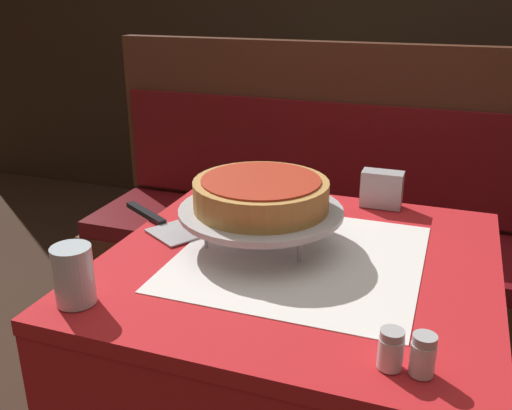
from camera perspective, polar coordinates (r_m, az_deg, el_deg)
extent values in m
cube|color=red|center=(1.17, 4.38, -5.89)|extent=(0.77, 0.77, 0.03)
cube|color=white|center=(1.17, 4.40, -5.19)|extent=(0.48, 0.48, 0.00)
cube|color=red|center=(1.22, 4.25, -10.03)|extent=(0.77, 0.77, 0.17)
cube|color=#4C331E|center=(1.75, -4.10, -10.17)|extent=(0.05, 0.05, 0.72)
cube|color=#4C331E|center=(1.64, 19.81, -13.93)|extent=(0.05, 0.05, 0.72)
cube|color=#1E6B33|center=(2.73, 7.51, 9.55)|extent=(0.61, 0.61, 0.03)
cube|color=white|center=(2.73, 7.53, 9.88)|extent=(0.38, 0.38, 0.00)
cube|color=#1E6B33|center=(2.75, 7.43, 7.88)|extent=(0.61, 0.61, 0.13)
cube|color=#4C331E|center=(2.65, 0.12, 1.03)|extent=(0.05, 0.05, 0.71)
cube|color=#4C331E|center=(2.54, 11.74, -0.42)|extent=(0.05, 0.05, 0.71)
cube|color=#4C331E|center=(3.15, 3.45, 4.22)|extent=(0.05, 0.05, 0.71)
cube|color=#4C331E|center=(3.05, 13.30, 3.11)|extent=(0.05, 0.05, 0.71)
cube|color=#4C2819|center=(2.09, 6.06, -9.29)|extent=(1.67, 0.47, 0.43)
cube|color=#600F14|center=(1.98, 6.32, -3.17)|extent=(1.64, 0.46, 0.06)
cube|color=#4C2819|center=(2.06, 8.07, 7.49)|extent=(1.67, 0.06, 0.60)
cube|color=#600F14|center=(2.05, 7.69, 4.78)|extent=(1.60, 0.02, 0.39)
cube|color=black|center=(3.12, 15.70, 19.12)|extent=(6.00, 0.04, 2.40)
cylinder|color=#ADADB2|center=(1.31, 2.17, -0.55)|extent=(0.01, 0.01, 0.07)
cylinder|color=#ADADB2|center=(1.19, -5.03, -2.85)|extent=(0.01, 0.01, 0.07)
cylinder|color=#ADADB2|center=(1.13, 4.35, -4.26)|extent=(0.01, 0.01, 0.07)
cylinder|color=#ADADB2|center=(1.19, 0.49, -1.16)|extent=(0.23, 0.23, 0.01)
cylinder|color=silver|center=(1.19, 0.49, -0.90)|extent=(0.33, 0.33, 0.01)
cylinder|color=silver|center=(1.19, 0.49, -0.54)|extent=(0.34, 0.34, 0.01)
cylinder|color=#C68E47|center=(1.18, 0.49, 1.04)|extent=(0.28, 0.28, 0.06)
cylinder|color=red|center=(1.17, 0.50, 2.47)|extent=(0.25, 0.25, 0.01)
cube|color=#BCBCC1|center=(1.28, -7.99, -2.75)|extent=(0.15, 0.14, 0.00)
cube|color=black|center=(1.39, -10.97, -0.81)|extent=(0.15, 0.10, 0.01)
cylinder|color=silver|center=(1.03, -17.77, -6.69)|extent=(0.07, 0.07, 0.10)
cylinder|color=silver|center=(0.86, 13.30, -14.19)|extent=(0.04, 0.04, 0.05)
cylinder|color=#B7B7BC|center=(0.85, 13.47, -12.50)|extent=(0.04, 0.04, 0.01)
cylinder|color=silver|center=(0.86, 16.32, -14.54)|extent=(0.04, 0.04, 0.05)
cylinder|color=#B7B7BC|center=(0.84, 16.54, -12.80)|extent=(0.03, 0.03, 0.01)
cube|color=#B2B2B7|center=(1.44, 12.47, 1.57)|extent=(0.10, 0.05, 0.09)
cube|color=black|center=(2.73, 6.76, 10.23)|extent=(0.15, 0.15, 0.03)
cylinder|color=black|center=(2.71, 6.85, 12.12)|extent=(0.01, 0.01, 0.15)
cylinder|color=white|center=(2.76, 7.08, 11.91)|extent=(0.04, 0.04, 0.12)
cylinder|color=#99194C|center=(2.66, 6.57, 11.60)|extent=(0.04, 0.04, 0.12)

